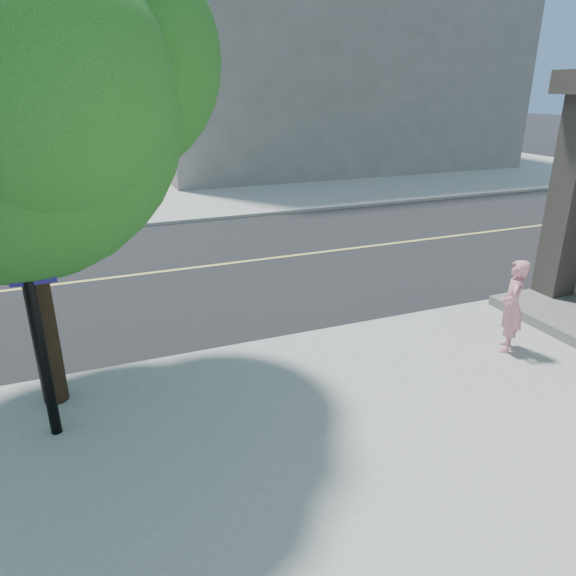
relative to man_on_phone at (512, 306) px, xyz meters
name	(u,v)px	position (x,y,z in m)	size (l,w,h in m)	color
ground	(22,390)	(-7.32, 1.81, -0.89)	(140.00, 140.00, 0.00)	black
road_ew	(35,287)	(-7.32, 6.31, -0.88)	(140.00, 9.00, 0.01)	black
sidewalk_ne	(298,160)	(6.18, 23.31, -0.83)	(29.00, 25.00, 0.12)	#999993
filler_ne	(304,28)	(6.68, 23.81, 6.23)	(18.00, 16.00, 14.00)	slate
man_on_phone	(512,306)	(0.00, 0.00, 0.00)	(0.56, 0.37, 1.53)	pink
street_tree	(6,62)	(-6.71, 1.16, 3.52)	(5.00, 4.55, 6.64)	black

